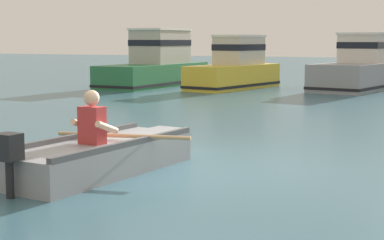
% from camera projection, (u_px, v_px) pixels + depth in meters
% --- Properties ---
extents(ground_plane, '(120.00, 120.00, 0.00)m').
position_uv_depth(ground_plane, '(193.00, 168.00, 9.14)').
color(ground_plane, '#386070').
extents(rowboat_with_person, '(1.98, 3.73, 1.19)m').
position_uv_depth(rowboat_with_person, '(103.00, 155.00, 8.81)').
color(rowboat_with_person, gray).
rests_on(rowboat_with_person, ground).
extents(moored_boat_green, '(2.37, 6.13, 2.34)m').
position_uv_depth(moored_boat_green, '(156.00, 65.00, 25.45)').
color(moored_boat_green, '#287042').
rests_on(moored_boat_green, ground).
extents(moored_boat_yellow, '(2.57, 4.81, 2.07)m').
position_uv_depth(moored_boat_yellow, '(235.00, 69.00, 24.03)').
color(moored_boat_yellow, gold).
rests_on(moored_boat_yellow, ground).
extents(moored_boat_grey, '(3.24, 6.27, 2.15)m').
position_uv_depth(moored_boat_grey, '(365.00, 68.00, 23.91)').
color(moored_boat_grey, gray).
rests_on(moored_boat_grey, ground).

